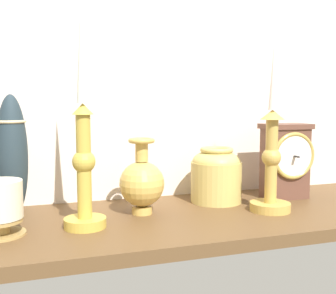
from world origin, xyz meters
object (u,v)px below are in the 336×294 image
object	(u,v)px
tall_ceramic_vase	(12,155)
candlestick_tall_center	(271,160)
mantel_clock	(286,160)
brass_vase_bulbous	(142,182)
candlestick_tall_left	(84,156)
brass_vase_jar	(216,174)

from	to	relation	value
tall_ceramic_vase	candlestick_tall_center	bearing A→B (deg)	-14.05
mantel_clock	brass_vase_bulbous	world-z (taller)	mantel_clock
candlestick_tall_left	candlestick_tall_center	world-z (taller)	candlestick_tall_left
brass_vase_jar	tall_ceramic_vase	bearing A→B (deg)	177.71
candlestick_tall_center	brass_vase_bulbous	world-z (taller)	candlestick_tall_center
candlestick_tall_left	tall_ceramic_vase	bearing A→B (deg)	135.32
brass_vase_jar	tall_ceramic_vase	distance (cm)	44.19
brass_vase_bulbous	tall_ceramic_vase	world-z (taller)	tall_ceramic_vase
candlestick_tall_left	tall_ceramic_vase	size ratio (longest dim) A/B	1.66
candlestick_tall_left	tall_ceramic_vase	distance (cm)	17.64
mantel_clock	brass_vase_jar	world-z (taller)	mantel_clock
brass_vase_jar	tall_ceramic_vase	size ratio (longest dim) A/B	0.52
mantel_clock	tall_ceramic_vase	size ratio (longest dim) A/B	0.73
candlestick_tall_left	brass_vase_bulbous	world-z (taller)	candlestick_tall_left
candlestick_tall_left	brass_vase_jar	bearing A→B (deg)	18.82
brass_vase_jar	tall_ceramic_vase	world-z (taller)	tall_ceramic_vase
candlestick_tall_left	candlestick_tall_center	bearing A→B (deg)	-0.60
candlestick_tall_left	mantel_clock	bearing A→B (deg)	10.44
tall_ceramic_vase	brass_vase_jar	bearing A→B (deg)	-2.29
brass_vase_jar	brass_vase_bulbous	bearing A→B (deg)	-165.94
brass_vase_jar	tall_ceramic_vase	xyz separation A→B (cm)	(-43.75, 1.75, 5.92)
candlestick_tall_center	tall_ceramic_vase	world-z (taller)	candlestick_tall_center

